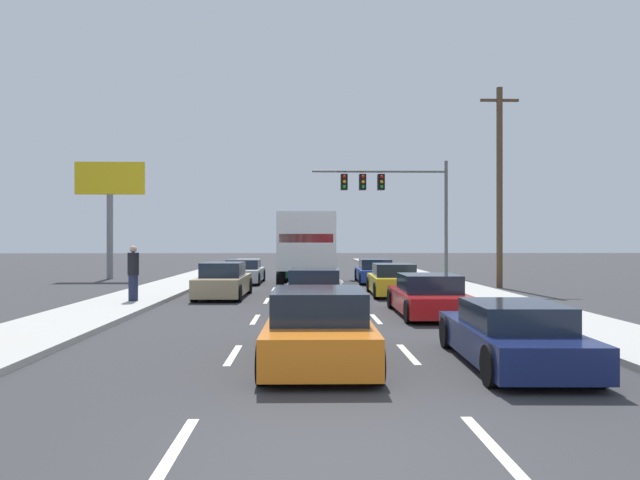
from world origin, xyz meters
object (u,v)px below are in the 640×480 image
object	(u,v)px
car_silver	(244,272)
car_orange	(319,328)
car_gray	(315,290)
pedestrian_mid_block	(133,273)
car_red	(428,297)
traffic_signal_mast	(385,190)
car_tan	(223,282)
roadside_billboard	(110,196)
car_navy	(511,336)
utility_pole_mid	(500,185)
box_truck	(308,246)
car_blue	(375,272)
car_yellow	(393,281)

from	to	relation	value
car_silver	car_orange	bearing A→B (deg)	-80.04
car_silver	car_gray	size ratio (longest dim) A/B	1.03
car_gray	pedestrian_mid_block	xyz separation A→B (m)	(-6.22, 1.28, 0.50)
car_red	traffic_signal_mast	xyz separation A→B (m)	(1.25, 17.71, 4.75)
car_tan	roadside_billboard	world-z (taller)	roadside_billboard
car_orange	car_navy	distance (m)	3.45
car_orange	pedestrian_mid_block	size ratio (longest dim) A/B	2.42
car_tan	utility_pole_mid	size ratio (longest dim) A/B	0.49
roadside_billboard	pedestrian_mid_block	xyz separation A→B (m)	(5.32, -13.50, -3.71)
car_tan	car_navy	size ratio (longest dim) A/B	1.06
car_silver	pedestrian_mid_block	xyz separation A→B (m)	(-2.74, -10.02, 0.54)
traffic_signal_mast	car_orange	bearing A→B (deg)	-100.97
box_truck	utility_pole_mid	world-z (taller)	utility_pole_mid
car_tan	car_blue	xyz separation A→B (m)	(6.86, 7.59, -0.05)
car_silver	roadside_billboard	size ratio (longest dim) A/B	0.63
car_navy	roadside_billboard	world-z (taller)	roadside_billboard
box_truck	roadside_billboard	xyz separation A→B (m)	(-11.40, 6.15, 2.84)
car_gray	car_blue	size ratio (longest dim) A/B	0.94
box_truck	car_blue	bearing A→B (deg)	38.56
car_gray	utility_pole_mid	xyz separation A→B (m)	(8.81, 7.96, 4.23)
traffic_signal_mast	car_red	bearing A→B (deg)	-94.03
pedestrian_mid_block	car_yellow	bearing A→B (deg)	18.63
car_tan	traffic_signal_mast	bearing A→B (deg)	56.41
car_tan	utility_pole_mid	bearing A→B (deg)	18.52
car_blue	box_truck	bearing A→B (deg)	-141.44
traffic_signal_mast	roadside_billboard	world-z (taller)	traffic_signal_mast
car_gray	pedestrian_mid_block	distance (m)	6.37
car_orange	car_blue	bearing A→B (deg)	79.99
roadside_billboard	box_truck	bearing A→B (deg)	-28.33
car_orange	box_truck	bearing A→B (deg)	90.22
box_truck	car_orange	distance (m)	16.79
car_tan	utility_pole_mid	xyz separation A→B (m)	(12.30, 4.12, 4.22)
car_blue	car_navy	xyz separation A→B (m)	(-0.02, -19.95, -0.04)
car_tan	car_silver	bearing A→B (deg)	89.99
car_blue	car_yellow	world-z (taller)	car_yellow
car_blue	car_red	distance (m)	13.12
car_navy	roadside_billboard	xyz separation A→B (m)	(-14.89, 23.30, 4.29)
car_tan	car_yellow	bearing A→B (deg)	5.37
car_red	pedestrian_mid_block	xyz separation A→B (m)	(-9.57, 2.97, 0.55)
car_gray	car_blue	xyz separation A→B (m)	(3.37, 11.43, -0.03)
box_truck	utility_pole_mid	bearing A→B (deg)	-4.29
box_truck	car_yellow	distance (m)	5.54
car_tan	traffic_signal_mast	size ratio (longest dim) A/B	0.56
car_tan	utility_pole_mid	distance (m)	13.64
car_yellow	utility_pole_mid	xyz separation A→B (m)	(5.55, 3.48, 4.24)
car_tan	utility_pole_mid	world-z (taller)	utility_pole_mid
car_tan	car_navy	world-z (taller)	car_tan
car_silver	car_blue	distance (m)	6.86
box_truck	traffic_signal_mast	bearing A→B (deg)	57.31
car_silver	car_blue	bearing A→B (deg)	1.07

